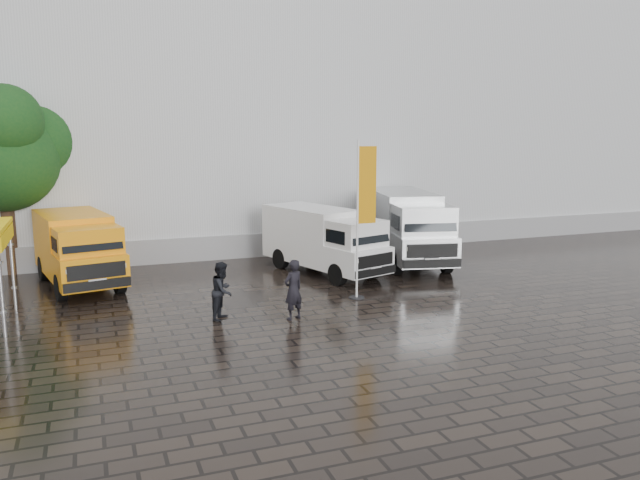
% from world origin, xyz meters
% --- Properties ---
extents(ground, '(120.00, 120.00, 0.00)m').
position_xyz_m(ground, '(0.00, 0.00, 0.00)').
color(ground, black).
rests_on(ground, ground).
extents(exhibition_hall, '(44.00, 16.00, 12.00)m').
position_xyz_m(exhibition_hall, '(2.00, 16.00, 6.00)').
color(exhibition_hall, silver).
rests_on(exhibition_hall, ground).
extents(hall_plinth, '(44.00, 0.15, 1.00)m').
position_xyz_m(hall_plinth, '(2.00, 7.95, 0.50)').
color(hall_plinth, gray).
rests_on(hall_plinth, ground).
extents(van_yellow, '(3.11, 5.68, 2.48)m').
position_xyz_m(van_yellow, '(-8.89, 5.14, 1.24)').
color(van_yellow, orange).
rests_on(van_yellow, ground).
extents(van_white, '(3.48, 5.91, 2.43)m').
position_xyz_m(van_white, '(-0.24, 4.05, 1.21)').
color(van_white, white).
rests_on(van_white, ground).
extents(van_silver, '(3.55, 6.85, 2.83)m').
position_xyz_m(van_silver, '(3.62, 4.70, 1.42)').
color(van_silver, '#A3A6A7').
rests_on(van_silver, ground).
extents(flagpole, '(0.88, 0.50, 5.04)m').
position_xyz_m(flagpole, '(-0.35, 0.33, 2.82)').
color(flagpole, black).
rests_on(flagpole, ground).
extents(tree, '(4.01, 4.09, 7.20)m').
position_xyz_m(tree, '(-11.38, 8.22, 4.62)').
color(tree, black).
rests_on(tree, ground).
extents(wheelie_bin, '(0.73, 0.73, 0.97)m').
position_xyz_m(wheelie_bin, '(4.09, 7.31, 0.49)').
color(wheelie_bin, black).
rests_on(wheelie_bin, ground).
extents(person_front, '(0.75, 0.64, 1.74)m').
position_xyz_m(person_front, '(-3.15, -1.14, 0.87)').
color(person_front, black).
rests_on(person_front, ground).
extents(person_tent, '(0.97, 1.02, 1.66)m').
position_xyz_m(person_tent, '(-5.03, -0.40, 0.83)').
color(person_tent, black).
rests_on(person_tent, ground).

